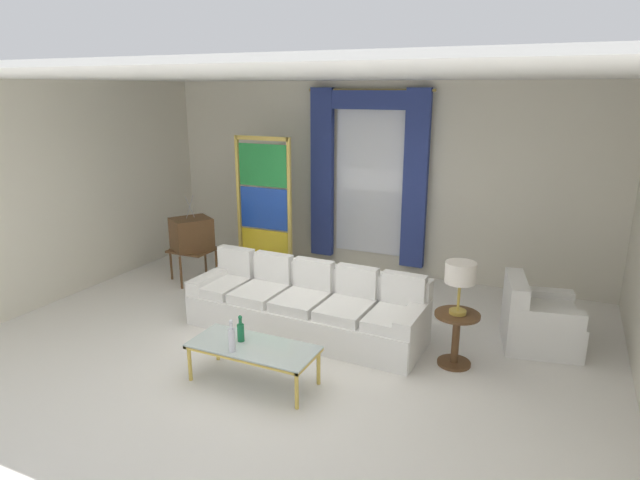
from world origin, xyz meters
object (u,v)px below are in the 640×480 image
(couch_white_long, at_px, (308,307))
(table_lamp_brass, at_px, (460,275))
(peacock_figurine, at_px, (278,274))
(vintage_tv, at_px, (192,235))
(stained_glass_divider, at_px, (264,211))
(coffee_table, at_px, (253,349))
(bottle_blue_decanter, at_px, (241,331))
(armchair_white, at_px, (536,322))
(round_side_table, at_px, (456,334))
(bottle_crystal_tall, at_px, (232,338))

(couch_white_long, bearing_deg, table_lamp_brass, -3.73)
(couch_white_long, height_order, peacock_figurine, couch_white_long)
(vintage_tv, xyz_separation_m, stained_glass_divider, (0.90, 0.66, 0.33))
(coffee_table, bearing_deg, vintage_tv, 137.83)
(couch_white_long, xyz_separation_m, vintage_tv, (-2.38, 0.86, 0.42))
(bottle_blue_decanter, xyz_separation_m, armchair_white, (2.70, 2.04, -0.23))
(couch_white_long, xyz_separation_m, peacock_figurine, (-1.03, 1.12, -0.09))
(armchair_white, bearing_deg, round_side_table, -131.61)
(coffee_table, xyz_separation_m, armchair_white, (2.54, 2.07, -0.08))
(coffee_table, height_order, armchair_white, armchair_white)
(couch_white_long, relative_size, peacock_figurine, 4.91)
(couch_white_long, distance_m, table_lamp_brass, 1.97)
(vintage_tv, height_order, round_side_table, vintage_tv)
(stained_glass_divider, bearing_deg, round_side_table, -26.24)
(bottle_crystal_tall, relative_size, table_lamp_brass, 0.59)
(bottle_blue_decanter, bearing_deg, couch_white_long, 84.81)
(stained_glass_divider, xyz_separation_m, peacock_figurine, (0.45, -0.39, -0.84))
(coffee_table, relative_size, stained_glass_divider, 0.59)
(bottle_blue_decanter, bearing_deg, bottle_crystal_tall, -79.17)
(couch_white_long, distance_m, peacock_figurine, 1.52)
(bottle_blue_decanter, relative_size, round_side_table, 0.47)
(coffee_table, distance_m, armchair_white, 3.28)
(bottle_blue_decanter, xyz_separation_m, table_lamp_brass, (1.94, 1.19, 0.51))
(coffee_table, bearing_deg, peacock_figurine, 113.60)
(table_lamp_brass, bearing_deg, vintage_tv, 166.96)
(armchair_white, distance_m, stained_glass_divider, 4.21)
(couch_white_long, bearing_deg, peacock_figurine, 132.67)
(bottle_blue_decanter, bearing_deg, stained_glass_divider, 115.84)
(armchair_white, bearing_deg, peacock_figurine, 173.89)
(couch_white_long, relative_size, bottle_crystal_tall, 8.81)
(stained_glass_divider, xyz_separation_m, table_lamp_brass, (3.31, -1.63, -0.03))
(coffee_table, xyz_separation_m, peacock_figurine, (-1.08, 2.46, -0.15))
(couch_white_long, xyz_separation_m, bottle_blue_decanter, (-0.12, -1.31, 0.21))
(bottle_blue_decanter, height_order, armchair_white, armchair_white)
(coffee_table, height_order, bottle_blue_decanter, bottle_blue_decanter)
(vintage_tv, xyz_separation_m, armchair_white, (4.96, -0.12, -0.44))
(peacock_figurine, bearing_deg, armchair_white, -6.11)
(armchair_white, relative_size, round_side_table, 1.61)
(bottle_crystal_tall, relative_size, vintage_tv, 0.25)
(bottle_blue_decanter, relative_size, vintage_tv, 0.21)
(stained_glass_divider, relative_size, table_lamp_brass, 3.86)
(couch_white_long, xyz_separation_m, round_side_table, (1.82, -0.12, 0.05))
(coffee_table, xyz_separation_m, bottle_crystal_tall, (-0.12, -0.19, 0.17))
(peacock_figurine, xyz_separation_m, table_lamp_brass, (2.86, -1.24, 0.81))
(coffee_table, distance_m, stained_glass_divider, 3.31)
(coffee_table, xyz_separation_m, round_side_table, (1.78, 1.22, -0.02))
(coffee_table, height_order, round_side_table, round_side_table)
(table_lamp_brass, bearing_deg, bottle_crystal_tall, -143.40)
(peacock_figurine, bearing_deg, coffee_table, -66.40)
(vintage_tv, distance_m, stained_glass_divider, 1.16)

